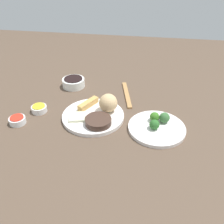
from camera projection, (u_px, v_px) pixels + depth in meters
tabletop at (97, 115)px, 1.03m from camera, size 2.20×2.20×0.02m
main_plate at (93, 116)px, 0.99m from camera, size 0.26×0.26×0.02m
rice_scoop at (108, 103)px, 0.98m from camera, size 0.08×0.08×0.08m
spring_roll at (88, 104)px, 1.03m from camera, size 0.11×0.07×0.03m
crab_rangoon_wonton at (77, 117)px, 0.96m from camera, size 0.08×0.08×0.01m
stir_fry_heap at (98, 121)px, 0.93m from camera, size 0.10×0.10×0.02m
broccoli_plate at (157, 128)px, 0.93m from camera, size 0.22×0.22×0.01m
broccoli_floret_0 at (154, 125)px, 0.90m from camera, size 0.04×0.04×0.04m
broccoli_floret_1 at (155, 117)px, 0.94m from camera, size 0.04×0.04×0.04m
broccoli_floret_2 at (164, 118)px, 0.94m from camera, size 0.04×0.04×0.04m
soy_sauce_bowl at (74, 83)px, 1.21m from camera, size 0.11×0.11×0.04m
soy_sauce_bowl_liquid at (73, 79)px, 1.19m from camera, size 0.09×0.09×0.00m
sauce_ramekin_sweet_and_sour at (17, 121)px, 0.96m from camera, size 0.07×0.07×0.03m
sauce_ramekin_sweet_and_sour_liquid at (17, 118)px, 0.95m from camera, size 0.05×0.05×0.00m
sauce_ramekin_hot_mustard at (39, 109)px, 1.03m from camera, size 0.07×0.07×0.03m
sauce_ramekin_hot_mustard_liquid at (39, 106)px, 1.02m from camera, size 0.05×0.05×0.00m
chopsticks_pair at (127, 95)px, 1.14m from camera, size 0.23×0.07×0.01m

